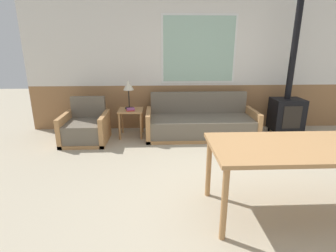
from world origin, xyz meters
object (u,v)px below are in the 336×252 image
Objects in this scene: armchair at (86,129)px; wood_stove at (287,106)px; side_table at (131,115)px; dining_table at (305,152)px; couch at (201,124)px; table_lamp at (128,87)px.

wood_stove is at bearing -3.45° from armchair.
dining_table is (1.98, -2.54, 0.27)m from side_table.
dining_table is 2.75m from wood_stove.
armchair is 3.63m from dining_table.
couch is 1.73m from wood_stove.
side_table is at bearing -68.39° from table_lamp.
couch is at bearing -5.97° from table_lamp.
wood_stove is at bearing -0.25° from side_table.
armchair is at bearing -174.43° from couch.
armchair is 0.31× the size of wood_stove.
dining_table is at bearing -75.65° from couch.
side_table is (-1.35, 0.06, 0.19)m from couch.
dining_table is at bearing -52.47° from table_lamp.
wood_stove is (1.70, 0.05, 0.33)m from couch.
side_table is 0.53m from table_lamp.
side_table is 0.28× the size of dining_table.
couch is 1.36m from side_table.
couch is at bearing -1.74° from armchair.
couch is at bearing 104.35° from dining_table.
armchair is at bearing 140.92° from dining_table.
wood_stove reaches higher than armchair.
dining_table is at bearing -46.39° from armchair.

